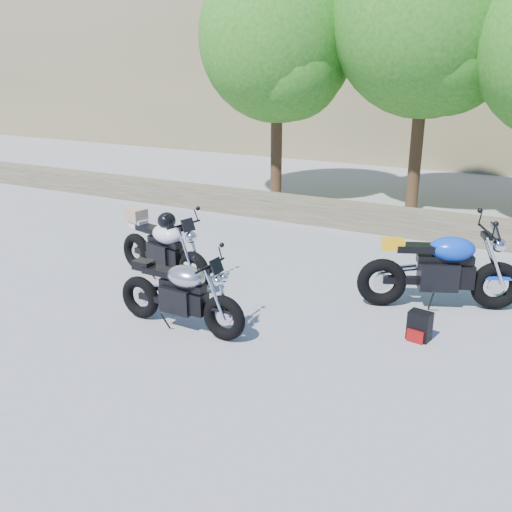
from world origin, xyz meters
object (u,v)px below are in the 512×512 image
at_px(backpack, 419,326).
at_px(silver_bike, 181,295).
at_px(white_bike, 163,246).
at_px(blue_bike, 441,270).

bearing_deg(backpack, silver_bike, -148.74).
relative_size(white_bike, backpack, 5.42).
bearing_deg(silver_bike, backpack, 23.24).
bearing_deg(blue_bike, backpack, -113.52).
distance_m(silver_bike, backpack, 3.00).
height_order(white_bike, blue_bike, blue_bike).
xyz_separation_m(white_bike, backpack, (4.02, -0.21, -0.37)).
height_order(blue_bike, backpack, blue_bike).
height_order(white_bike, backpack, white_bike).
xyz_separation_m(white_bike, blue_bike, (4.03, 0.92, 0.00)).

